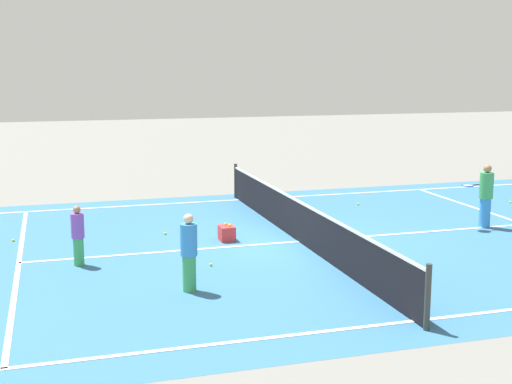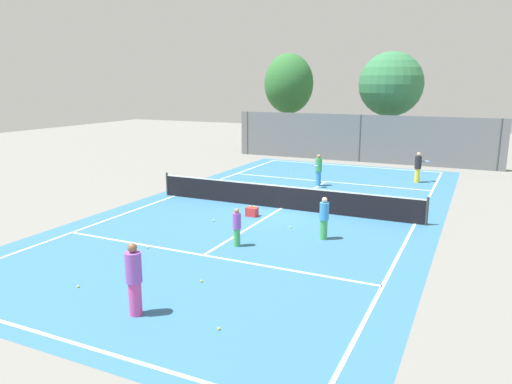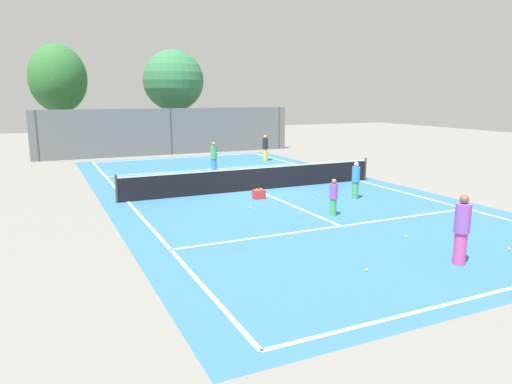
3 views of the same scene
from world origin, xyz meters
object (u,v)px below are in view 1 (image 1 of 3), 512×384
object	(u,v)px
player_1	(189,252)
tennis_ball_2	(13,240)
player_0	(485,195)
tennis_ball_0	(358,204)
tennis_ball_7	(165,233)
ball_crate	(227,233)
player_2	(78,235)
tennis_ball_6	(510,202)
tennis_ball_3	(211,265)

from	to	relation	value
player_1	tennis_ball_2	world-z (taller)	player_1
player_0	player_1	world-z (taller)	player_0
tennis_ball_0	tennis_ball_7	world-z (taller)	same
tennis_ball_2	tennis_ball_7	world-z (taller)	same
ball_crate	tennis_ball_0	bearing A→B (deg)	121.99
player_1	player_2	distance (m)	3.04
tennis_ball_6	tennis_ball_7	distance (m)	10.91
player_1	tennis_ball_0	size ratio (longest dim) A/B	22.50
player_2	tennis_ball_3	xyz separation A→B (m)	(0.86, 2.67, -0.63)
player_1	tennis_ball_3	distance (m)	1.82
tennis_ball_0	ball_crate	bearing A→B (deg)	-58.01
tennis_ball_3	tennis_ball_7	distance (m)	3.06
player_2	tennis_ball_7	bearing A→B (deg)	134.68
player_1	player_2	bearing A→B (deg)	-140.96
player_1	tennis_ball_7	size ratio (longest dim) A/B	22.50
player_2	player_0	bearing A→B (deg)	93.22
ball_crate	tennis_ball_6	distance (m)	9.73
player_2	ball_crate	size ratio (longest dim) A/B	2.86
tennis_ball_2	tennis_ball_7	bearing A→B (deg)	84.36
ball_crate	tennis_ball_3	xyz separation A→B (m)	(2.02, -0.86, -0.15)
player_0	ball_crate	world-z (taller)	player_0
player_0	tennis_ball_7	size ratio (longest dim) A/B	25.15
ball_crate	tennis_ball_2	size ratio (longest dim) A/B	6.83
tennis_ball_7	player_1	bearing A→B (deg)	-3.50
tennis_ball_2	tennis_ball_3	world-z (taller)	same
tennis_ball_2	tennis_ball_3	xyz separation A→B (m)	(3.38, 4.10, 0.00)
tennis_ball_2	tennis_ball_6	xyz separation A→B (m)	(-0.62, 14.49, 0.00)
player_1	player_2	size ratio (longest dim) A/B	1.15
ball_crate	tennis_ball_6	bearing A→B (deg)	101.78
tennis_ball_7	tennis_ball_0	bearing A→B (deg)	108.20
ball_crate	tennis_ball_2	distance (m)	5.15
tennis_ball_0	tennis_ball_2	size ratio (longest dim) A/B	1.00
player_0	tennis_ball_6	distance (m)	3.83
ball_crate	tennis_ball_6	world-z (taller)	ball_crate
tennis_ball_7	tennis_ball_6	bearing A→B (deg)	95.14
player_0	tennis_ball_3	xyz separation A→B (m)	(1.44, -7.66, -0.82)
player_2	tennis_ball_0	bearing A→B (deg)	116.58
player_0	tennis_ball_7	xyz separation A→B (m)	(-1.58, -8.14, -0.82)
tennis_ball_3	player_0	bearing A→B (deg)	100.67
tennis_ball_0	tennis_ball_3	world-z (taller)	same
player_0	tennis_ball_0	xyz separation A→B (m)	(-3.63, -1.91, -0.82)
player_1	tennis_ball_0	xyz separation A→B (m)	(-6.57, 6.51, -0.73)
ball_crate	player_0	bearing A→B (deg)	85.18
ball_crate	tennis_ball_0	size ratio (longest dim) A/B	6.83
tennis_ball_6	tennis_ball_2	bearing A→B (deg)	-87.55
tennis_ball_2	tennis_ball_3	distance (m)	5.32
tennis_ball_0	tennis_ball_3	bearing A→B (deg)	-48.59
tennis_ball_2	tennis_ball_6	bearing A→B (deg)	92.45
player_2	ball_crate	world-z (taller)	player_2
tennis_ball_3	tennis_ball_2	bearing A→B (deg)	-129.53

